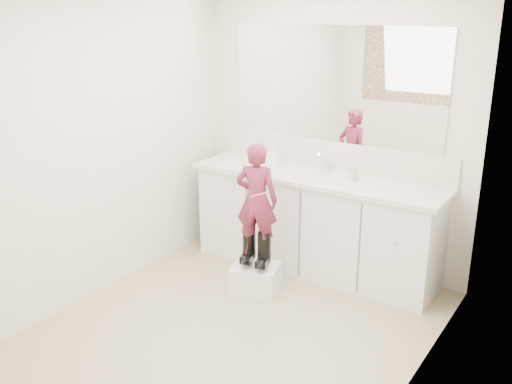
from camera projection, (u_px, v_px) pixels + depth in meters
The scene contains 18 objects.
floor at pixel (236, 328), 4.26m from camera, with size 3.00×3.00×0.00m, color #928660.
wall_back at pixel (332, 134), 5.07m from camera, with size 2.60×2.60×0.00m, color beige.
wall_front at pixel (49, 247), 2.70m from camera, with size 2.60×2.60×0.00m, color beige.
wall_left at pixel (102, 149), 4.57m from camera, with size 3.00×3.00×0.00m, color beige.
wall_right at pixel (422, 209), 3.20m from camera, with size 3.00×3.00×0.00m, color beige.
vanity_cabinet at pixel (315, 225), 5.10m from camera, with size 2.20×0.55×0.85m, color silver.
countertop at pixel (316, 178), 4.95m from camera, with size 2.28×0.58×0.04m, color beige.
backsplash at pixel (331, 155), 5.12m from camera, with size 2.28×0.03×0.25m, color beige.
mirror at pixel (334, 85), 4.93m from camera, with size 2.00×0.02×1.00m, color white.
dot_panel at pixel (40, 155), 2.56m from camera, with size 2.00×0.01×1.20m, color #472819.
faucet at pixel (325, 166), 5.05m from camera, with size 0.08×0.08×0.10m, color silver.
cup at pixel (353, 175), 4.81m from camera, with size 0.09×0.09×0.09m, color beige.
soap_bottle at pixel (274, 155), 5.22m from camera, with size 0.09×0.09×0.19m, color white.
step_stool at pixel (255, 279), 4.76m from camera, with size 0.37×0.31×0.24m, color silver.
boot_left at pixel (249, 246), 4.73m from camera, with size 0.11×0.21×0.31m, color black, non-canonical shape.
boot_right at pixel (264, 250), 4.65m from camera, with size 0.11×0.21×0.31m, color black, non-canonical shape.
toddler at pixel (257, 200), 4.56m from camera, with size 0.34×0.23×0.94m, color #A63357.
toothbrush at pixel (258, 195), 4.44m from camera, with size 0.01×0.01×0.14m, color #E45894.
Camera 1 is at (2.19, -3.03, 2.29)m, focal length 40.00 mm.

